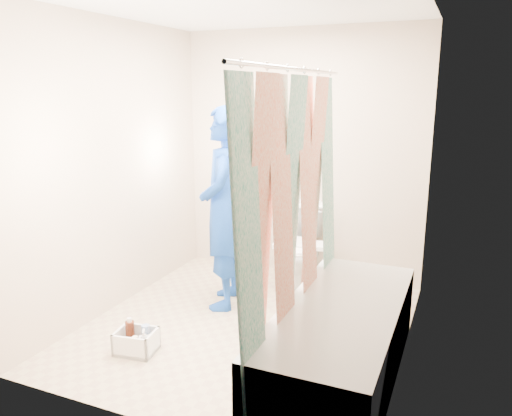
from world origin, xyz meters
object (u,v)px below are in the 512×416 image
at_px(toilet, 300,248).
at_px(cleaning_caddy, 137,342).
at_px(plumber, 224,209).
at_px(bathtub, 340,340).

xyz_separation_m(toilet, cleaning_caddy, (-0.68, -1.62, -0.31)).
xyz_separation_m(toilet, plumber, (-0.48, -0.62, 0.47)).
height_order(toilet, cleaning_caddy, toilet).
height_order(bathtub, plumber, plumber).
distance_m(toilet, plumber, 0.91).
bearing_deg(cleaning_caddy, toilet, 58.34).
relative_size(toilet, plumber, 0.45).
height_order(bathtub, toilet, toilet).
bearing_deg(toilet, cleaning_caddy, -126.94).
relative_size(toilet, cleaning_caddy, 2.52).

